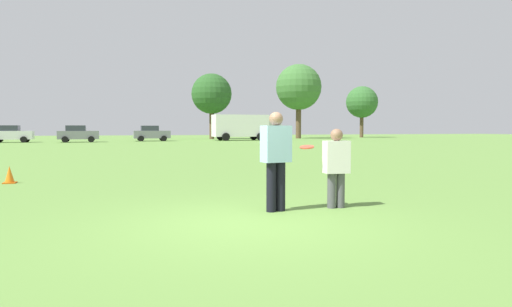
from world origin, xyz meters
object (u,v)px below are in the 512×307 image
Objects in this scene: player_thrower at (276,156)px; parked_car_mid_right at (151,133)px; player_defender at (336,164)px; frisbee at (307,147)px; parked_car_mid_left at (11,134)px; traffic_cone at (10,175)px; parked_car_center at (78,134)px; box_truck at (245,126)px.

parked_car_mid_right reaches higher than player_thrower.
player_defender reaches higher than frisbee.
traffic_cone is at bearing -78.23° from parked_car_mid_left.
frisbee is 46.46m from parked_car_mid_right.
frisbee is 0.57× the size of traffic_cone.
player_defender is 46.64m from parked_car_mid_right.
parked_car_center is 1.00× the size of parked_car_mid_right.
player_thrower is 0.42× the size of parked_car_mid_right.
traffic_cone is 0.11× the size of parked_car_center.
parked_car_mid_left is at bearing -178.30° from box_truck.
parked_car_mid_left is 1.00× the size of parked_car_mid_right.
frisbee is 0.06× the size of parked_car_center.
parked_car_center is at bearing 99.95° from frisbee.
traffic_cone is 38.51m from parked_car_center.
parked_car_mid_right is at bearing 80.99° from traffic_cone.
parked_car_mid_left is at bearing 171.08° from parked_car_center.
player_defender is 9.13m from traffic_cone.
parked_car_mid_left reaches higher than player_thrower.
parked_car_mid_right is at bearing 89.83° from frisbee.
parked_car_center is at bearing -164.90° from parked_car_mid_right.
traffic_cone is 41.12m from parked_car_mid_right.
player_thrower is 45.07m from parked_car_center.
traffic_cone is at bearing 138.56° from player_defender.
traffic_cone is 0.11× the size of parked_car_mid_left.
box_truck is (11.05, 46.34, 0.92)m from player_defender.
box_truck is (12.27, 46.35, 0.73)m from player_thrower.
parked_car_mid_left is (-8.24, 39.53, 0.69)m from traffic_cone.
player_thrower is at bearing -164.69° from frisbee.
player_defender is at bearing -89.52° from parked_car_mid_right.
frisbee is at bearing -80.05° from parked_car_center.
player_defender is 45.27m from parked_car_center.
traffic_cone is (-6.83, 6.03, -0.60)m from player_defender.
frisbee is at bearing -104.09° from box_truck.
parked_car_mid_left is (-14.54, 45.38, -0.23)m from frisbee.
traffic_cone is at bearing -113.93° from box_truck.
traffic_cone is 0.11× the size of parked_car_mid_right.
box_truck reaches higher than frisbee.
parked_car_mid_right reaches higher than player_defender.
traffic_cone is at bearing 132.95° from player_thrower.
parked_car_mid_left is (-13.86, 45.57, -0.09)m from player_thrower.
frisbee is at bearing 161.01° from player_defender.
player_thrower is 46.65m from parked_car_mid_right.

